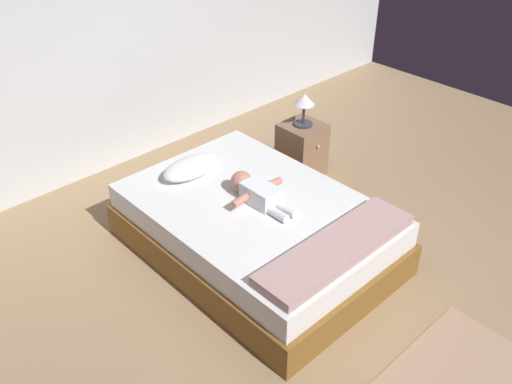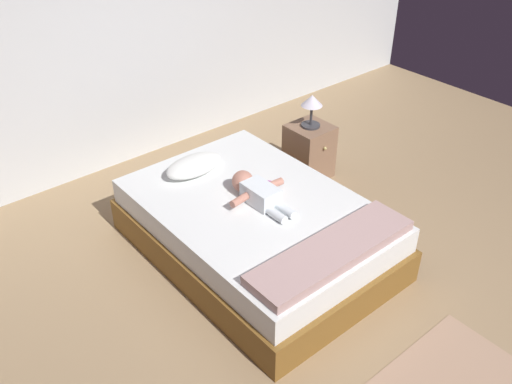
% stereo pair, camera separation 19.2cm
% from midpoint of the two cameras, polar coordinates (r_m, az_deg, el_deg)
% --- Properties ---
extents(ground_plane, '(8.00, 8.00, 0.00)m').
position_cam_midpoint_polar(ground_plane, '(3.91, 9.66, -12.92)').
color(ground_plane, '#A1835D').
extents(wall_behind_bed, '(8.00, 0.12, 2.82)m').
position_cam_midpoint_polar(wall_behind_bed, '(5.21, -16.48, 16.88)').
color(wall_behind_bed, silver).
rests_on(wall_behind_bed, ground_plane).
extents(bed, '(1.40, 2.02, 0.47)m').
position_cam_midpoint_polar(bed, '(4.24, -1.30, -3.82)').
color(bed, brown).
rests_on(bed, ground_plane).
extents(pillow, '(0.50, 0.26, 0.14)m').
position_cam_midpoint_polar(pillow, '(4.43, -7.99, 2.51)').
color(pillow, white).
rests_on(pillow, bed).
extents(baby, '(0.49, 0.61, 0.17)m').
position_cam_midpoint_polar(baby, '(4.09, -1.33, 0.02)').
color(baby, white).
rests_on(baby, bed).
extents(toothbrush, '(0.09, 0.13, 0.02)m').
position_cam_midpoint_polar(toothbrush, '(4.34, -0.32, 1.16)').
color(toothbrush, '#B0379C').
rests_on(toothbrush, bed).
extents(nightstand, '(0.36, 0.39, 0.52)m').
position_cam_midpoint_polar(nightstand, '(5.21, 3.68, 4.36)').
color(nightstand, '#85624A').
rests_on(nightstand, ground_plane).
extents(lamp, '(0.19, 0.19, 0.31)m').
position_cam_midpoint_polar(lamp, '(4.99, 3.87, 9.14)').
color(lamp, '#333338').
rests_on(lamp, nightstand).
extents(blanket, '(1.26, 0.34, 0.07)m').
position_cam_midpoint_polar(blanket, '(3.65, 6.84, -5.80)').
color(blanket, '#B3908C').
rests_on(blanket, bed).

